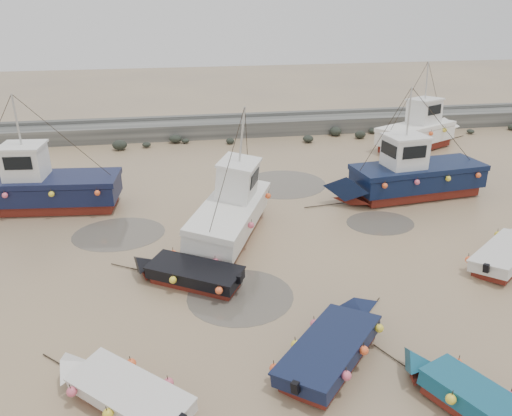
# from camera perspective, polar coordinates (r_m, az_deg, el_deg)

# --- Properties ---
(ground) EXTENTS (120.00, 120.00, 0.00)m
(ground) POSITION_cam_1_polar(r_m,az_deg,el_deg) (21.21, 5.63, -7.78)
(ground) COLOR tan
(ground) RESTS_ON ground
(seawall) EXTENTS (60.00, 4.92, 1.50)m
(seawall) POSITION_cam_1_polar(r_m,az_deg,el_deg) (41.04, -2.00, 9.20)
(seawall) COLOR slate
(seawall) RESTS_ON ground
(puddle_a) EXTENTS (4.20, 4.20, 0.01)m
(puddle_a) POSITION_cam_1_polar(r_m,az_deg,el_deg) (19.88, -1.81, -10.05)
(puddle_a) COLOR #575147
(puddle_a) RESTS_ON ground
(puddle_b) EXTENTS (3.51, 3.51, 0.01)m
(puddle_b) POSITION_cam_1_polar(r_m,az_deg,el_deg) (26.41, 14.01, -1.66)
(puddle_b) COLOR #575147
(puddle_b) RESTS_ON ground
(puddle_c) EXTENTS (4.49, 4.49, 0.01)m
(puddle_c) POSITION_cam_1_polar(r_m,az_deg,el_deg) (25.43, -15.40, -2.86)
(puddle_c) COLOR #575147
(puddle_c) RESTS_ON ground
(puddle_d) EXTENTS (5.23, 5.23, 0.01)m
(puddle_d) POSITION_cam_1_polar(r_m,az_deg,el_deg) (30.72, 3.14, 2.76)
(puddle_d) COLOR #575147
(puddle_d) RESTS_ON ground
(dinghy_0) EXTENTS (5.01, 4.61, 1.43)m
(dinghy_0) POSITION_cam_1_polar(r_m,az_deg,el_deg) (15.74, -14.99, -19.30)
(dinghy_0) COLOR maroon
(dinghy_0) RESTS_ON ground
(dinghy_1) EXTENTS (5.13, 5.45, 1.43)m
(dinghy_1) POSITION_cam_1_polar(r_m,az_deg,el_deg) (16.91, 9.13, -15.16)
(dinghy_1) COLOR maroon
(dinghy_1) RESTS_ON ground
(dinghy_2) EXTENTS (3.14, 5.08, 1.43)m
(dinghy_2) POSITION_cam_1_polar(r_m,az_deg,el_deg) (16.26, 22.95, -18.90)
(dinghy_2) COLOR maroon
(dinghy_2) RESTS_ON ground
(dinghy_3) EXTENTS (5.71, 4.56, 1.43)m
(dinghy_3) POSITION_cam_1_polar(r_m,az_deg,el_deg) (24.56, 27.04, -4.39)
(dinghy_3) COLOR maroon
(dinghy_3) RESTS_ON ground
(dinghy_4) EXTENTS (5.62, 3.83, 1.43)m
(dinghy_4) POSITION_cam_1_polar(r_m,az_deg,el_deg) (20.62, -7.88, -7.13)
(dinghy_4) COLOR maroon
(dinghy_4) RESTS_ON ground
(cabin_boat_0) EXTENTS (10.61, 3.62, 6.22)m
(cabin_boat_0) POSITION_cam_1_polar(r_m,az_deg,el_deg) (29.20, -23.78, 2.29)
(cabin_boat_0) COLOR maroon
(cabin_boat_0) RESTS_ON ground
(cabin_boat_1) EXTENTS (5.27, 9.57, 6.22)m
(cabin_boat_1) POSITION_cam_1_polar(r_m,az_deg,el_deg) (24.13, -2.92, 0.07)
(cabin_boat_1) COLOR maroon
(cabin_boat_1) RESTS_ON ground
(cabin_boat_2) EXTENTS (10.71, 3.74, 6.22)m
(cabin_boat_2) POSITION_cam_1_polar(r_m,az_deg,el_deg) (29.64, 17.02, 3.62)
(cabin_boat_2) COLOR maroon
(cabin_boat_2) RESTS_ON ground
(cabin_boat_3) EXTENTS (8.78, 5.41, 6.22)m
(cabin_boat_3) POSITION_cam_1_polar(r_m,az_deg,el_deg) (39.33, 18.42, 8.46)
(cabin_boat_3) COLOR maroon
(cabin_boat_3) RESTS_ON ground
(person) EXTENTS (0.77, 0.76, 1.80)m
(person) POSITION_cam_1_polar(r_m,az_deg,el_deg) (26.74, -3.39, -0.62)
(person) COLOR #1A1B39
(person) RESTS_ON ground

